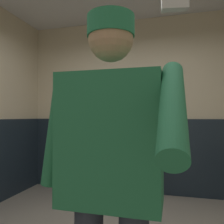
% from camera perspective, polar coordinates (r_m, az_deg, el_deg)
% --- Properties ---
extents(wall_back, '(4.20, 0.12, 2.81)m').
position_cam_1_polar(wall_back, '(3.79, 5.95, 1.69)').
color(wall_back, beige).
rests_on(wall_back, ground_plane).
extents(wainscot_band_back, '(3.60, 0.03, 1.18)m').
position_cam_1_polar(wainscot_band_back, '(3.77, 5.79, -10.73)').
color(wainscot_band_back, '#19232D').
rests_on(wainscot_band_back, ground_plane).
extents(urinal_solo, '(0.40, 0.34, 1.24)m').
position_cam_1_polar(urinal_solo, '(3.58, 7.49, -8.18)').
color(urinal_solo, white).
rests_on(urinal_solo, ground_plane).
extents(person, '(0.70, 0.60, 1.70)m').
position_cam_1_polar(person, '(1.10, -0.41, -12.44)').
color(person, '#2D3342').
rests_on(person, ground_plane).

